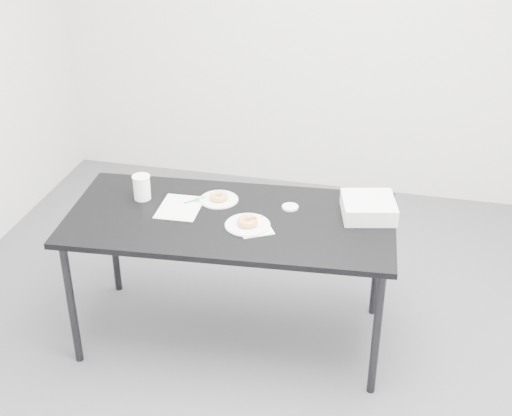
% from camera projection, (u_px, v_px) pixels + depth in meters
% --- Properties ---
extents(floor, '(4.00, 4.00, 0.00)m').
position_uv_depth(floor, '(264.00, 348.00, 3.87)').
color(floor, '#515157').
rests_on(floor, ground).
extents(wall_back, '(4.00, 0.02, 2.70)m').
position_uv_depth(wall_back, '(329.00, 10.00, 4.91)').
color(wall_back, silver).
rests_on(wall_back, floor).
extents(table, '(1.71, 0.90, 0.76)m').
position_uv_depth(table, '(230.00, 227.00, 3.63)').
color(table, black).
rests_on(table, floor).
extents(scorecard, '(0.22, 0.28, 0.00)m').
position_uv_depth(scorecard, '(180.00, 207.00, 3.69)').
color(scorecard, white).
rests_on(scorecard, table).
extents(logo_patch, '(0.04, 0.04, 0.00)m').
position_uv_depth(logo_patch, '(199.00, 200.00, 3.75)').
color(logo_patch, green).
rests_on(logo_patch, scorecard).
extents(pen, '(0.09, 0.09, 0.01)m').
position_uv_depth(pen, '(195.00, 200.00, 3.74)').
color(pen, '#0C8E7D').
rests_on(pen, scorecard).
extents(napkin, '(0.21, 0.21, 0.00)m').
position_uv_depth(napkin, '(255.00, 228.00, 3.50)').
color(napkin, white).
rests_on(napkin, table).
extents(plate_near, '(0.23, 0.23, 0.01)m').
position_uv_depth(plate_near, '(248.00, 225.00, 3.52)').
color(plate_near, white).
rests_on(plate_near, napkin).
extents(donut_near, '(0.14, 0.14, 0.04)m').
position_uv_depth(donut_near, '(248.00, 221.00, 3.51)').
color(donut_near, '#E09647').
rests_on(donut_near, plate_near).
extents(plate_far, '(0.20, 0.20, 0.01)m').
position_uv_depth(plate_far, '(219.00, 200.00, 3.75)').
color(plate_far, white).
rests_on(plate_far, table).
extents(donut_far, '(0.10, 0.10, 0.03)m').
position_uv_depth(donut_far, '(219.00, 197.00, 3.75)').
color(donut_far, '#E09647').
rests_on(donut_far, plate_far).
extents(coffee_cup, '(0.09, 0.09, 0.13)m').
position_uv_depth(coffee_cup, '(142.00, 187.00, 3.74)').
color(coffee_cup, white).
rests_on(coffee_cup, table).
extents(cup_lid, '(0.08, 0.08, 0.01)m').
position_uv_depth(cup_lid, '(290.00, 207.00, 3.68)').
color(cup_lid, white).
rests_on(cup_lid, table).
extents(bakery_box, '(0.31, 0.31, 0.09)m').
position_uv_depth(bakery_box, '(368.00, 207.00, 3.60)').
color(bakery_box, silver).
rests_on(bakery_box, table).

